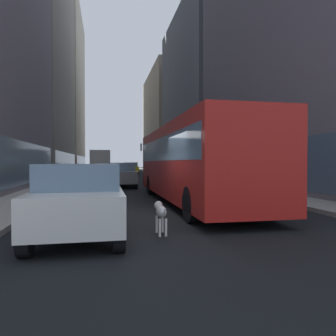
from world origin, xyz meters
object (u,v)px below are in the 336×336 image
(box_truck, at_px, (100,162))
(pedestrian_in_coat, at_px, (261,175))
(car_white_van, at_px, (80,199))
(dalmatian_dog, at_px, (161,212))
(car_grey_wagon, at_px, (121,175))
(traffic_light_near, at_px, (276,144))
(car_red_coupe, at_px, (102,167))
(car_yellow_taxi, at_px, (130,168))
(transit_bus, at_px, (191,159))

(box_truck, height_order, pedestrian_in_coat, box_truck)
(car_white_van, distance_m, box_truck, 32.62)
(car_white_van, xyz_separation_m, dalmatian_dog, (1.82, -0.28, -0.31))
(box_truck, bearing_deg, pedestrian_in_coat, -71.65)
(car_grey_wagon, height_order, box_truck, box_truck)
(car_white_van, bearing_deg, pedestrian_in_coat, 41.17)
(car_white_van, relative_size, dalmatian_dog, 4.27)
(car_white_van, relative_size, traffic_light_near, 1.21)
(car_red_coupe, bearing_deg, car_white_van, -90.00)
(traffic_light_near, bearing_deg, car_yellow_taxi, 96.74)
(box_truck, height_order, traffic_light_near, traffic_light_near)
(car_white_van, xyz_separation_m, box_truck, (-0.00, 32.61, 0.85))
(car_grey_wagon, xyz_separation_m, pedestrian_in_coat, (6.78, -6.51, 0.19))
(transit_bus, xyz_separation_m, pedestrian_in_coat, (4.38, 2.32, -0.77))
(car_grey_wagon, relative_size, traffic_light_near, 1.36)
(transit_bus, xyz_separation_m, car_red_coupe, (-4.00, 42.26, -0.95))
(transit_bus, distance_m, traffic_light_near, 3.76)
(traffic_light_near, bearing_deg, car_grey_wagon, 123.99)
(car_red_coupe, height_order, traffic_light_near, traffic_light_near)
(car_red_coupe, xyz_separation_m, dalmatian_dog, (1.82, -47.55, -0.31))
(dalmatian_dog, xyz_separation_m, pedestrian_in_coat, (6.57, 7.61, 0.50))
(car_yellow_taxi, xyz_separation_m, dalmatian_dog, (-2.18, -36.39, -0.31))
(car_grey_wagon, xyz_separation_m, car_white_van, (-1.60, -13.84, -0.00))
(car_grey_wagon, height_order, dalmatian_dog, car_grey_wagon)
(traffic_light_near, bearing_deg, dalmatian_dog, -139.21)
(transit_bus, distance_m, car_white_van, 6.48)
(car_red_coupe, relative_size, car_white_van, 1.11)
(traffic_light_near, bearing_deg, pedestrian_in_coat, 74.92)
(dalmatian_dog, bearing_deg, pedestrian_in_coat, 49.22)
(car_grey_wagon, bearing_deg, dalmatian_dog, -89.12)
(car_red_coupe, bearing_deg, box_truck, -90.00)
(pedestrian_in_coat, bearing_deg, dalmatian_dog, -130.78)
(car_yellow_taxi, bearing_deg, car_grey_wagon, -96.15)
(pedestrian_in_coat, relative_size, traffic_light_near, 0.50)
(car_yellow_taxi, relative_size, dalmatian_dog, 4.37)
(car_red_coupe, bearing_deg, pedestrian_in_coat, -78.15)
(car_white_van, distance_m, dalmatian_dog, 1.86)
(car_white_van, height_order, dalmatian_dog, car_white_van)
(car_red_coupe, distance_m, box_truck, 14.69)
(box_truck, bearing_deg, dalmatian_dog, -86.84)
(transit_bus, distance_m, pedestrian_in_coat, 5.02)
(car_red_coupe, bearing_deg, car_yellow_taxi, -70.29)
(car_yellow_taxi, relative_size, traffic_light_near, 1.24)
(car_grey_wagon, bearing_deg, car_red_coupe, 92.74)
(car_red_coupe, bearing_deg, traffic_light_near, -79.73)
(box_truck, bearing_deg, transit_bus, -81.75)
(transit_bus, distance_m, box_truck, 27.89)
(car_red_coupe, relative_size, dalmatian_dog, 4.74)
(car_grey_wagon, bearing_deg, car_white_van, -96.59)
(car_yellow_taxi, height_order, box_truck, box_truck)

